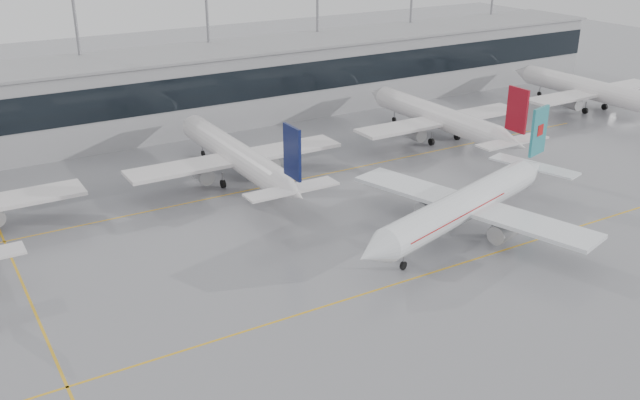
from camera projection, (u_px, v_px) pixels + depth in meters
ground at (383, 288)px, 69.29m from camera, size 320.00×320.00×0.00m
taxi_line_main at (383, 288)px, 69.29m from camera, size 120.00×0.25×0.01m
taxi_line_north at (249, 190)px, 93.05m from camera, size 120.00×0.25×0.01m
taxi_line_cross at (30, 301)px, 66.93m from camera, size 0.25×60.00×0.01m
terminal at (163, 94)px, 116.11m from camera, size 180.00×15.00×12.00m
terminal_glass at (178, 94)px, 109.55m from camera, size 180.00×0.20×5.00m
terminal_roof at (159, 56)px, 113.73m from camera, size 182.00×16.00×0.40m
light_masts at (147, 43)px, 118.04m from camera, size 156.40×1.00×22.60m
air_canada_jet at (468, 203)px, 79.45m from camera, size 36.29×29.65×11.63m
parked_jet_c at (236, 155)px, 94.55m from camera, size 29.64×36.96×11.72m
parked_jet_d at (441, 118)px, 111.17m from camera, size 29.64×36.96×11.72m
parked_jet_e at (592, 90)px, 127.78m from camera, size 29.64×36.96×11.72m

